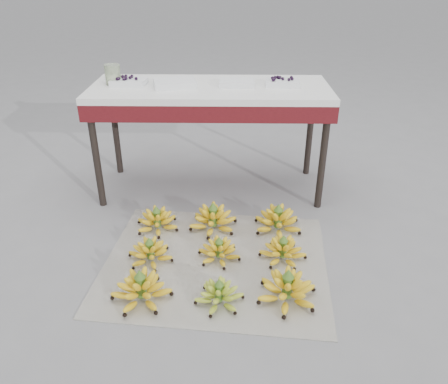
{
  "coord_description": "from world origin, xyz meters",
  "views": [
    {
      "loc": [
        0.05,
        -2.01,
        1.54
      ],
      "look_at": [
        0.01,
        0.26,
        0.31
      ],
      "focal_mm": 35.0,
      "sensor_mm": 36.0,
      "label": 1
    }
  ],
  "objects_px": {
    "bunch_front_left": "(141,289)",
    "bunch_front_right": "(287,289)",
    "tray_right": "(237,83)",
    "bunch_mid_center": "(219,251)",
    "bunch_mid_right": "(283,251)",
    "tray_far_right": "(282,82)",
    "bunch_back_center": "(213,219)",
    "bunch_front_center": "(219,295)",
    "newspaper_mat": "(216,262)",
    "vendor_table": "(210,99)",
    "bunch_mid_left": "(150,253)",
    "bunch_back_left": "(157,221)",
    "glass_jar": "(113,74)",
    "bunch_back_right": "(278,221)",
    "tray_left": "(175,83)",
    "tray_far_left": "(129,82)"
  },
  "relations": [
    {
      "from": "tray_left",
      "to": "glass_jar",
      "type": "height_order",
      "value": "glass_jar"
    },
    {
      "from": "bunch_back_left",
      "to": "bunch_back_center",
      "type": "distance_m",
      "value": 0.36
    },
    {
      "from": "bunch_back_center",
      "to": "tray_left",
      "type": "bearing_deg",
      "value": 112.56
    },
    {
      "from": "bunch_front_right",
      "to": "glass_jar",
      "type": "bearing_deg",
      "value": 132.39
    },
    {
      "from": "tray_right",
      "to": "bunch_back_right",
      "type": "bearing_deg",
      "value": -66.1
    },
    {
      "from": "bunch_back_left",
      "to": "glass_jar",
      "type": "relative_size",
      "value": 2.71
    },
    {
      "from": "bunch_mid_center",
      "to": "tray_right",
      "type": "xyz_separation_m",
      "value": [
        0.1,
        0.91,
        0.74
      ]
    },
    {
      "from": "newspaper_mat",
      "to": "bunch_back_right",
      "type": "xyz_separation_m",
      "value": [
        0.38,
        0.34,
        0.07
      ]
    },
    {
      "from": "bunch_mid_center",
      "to": "vendor_table",
      "type": "distance_m",
      "value": 1.09
    },
    {
      "from": "tray_far_left",
      "to": "tray_right",
      "type": "relative_size",
      "value": 1.02
    },
    {
      "from": "newspaper_mat",
      "to": "glass_jar",
      "type": "distance_m",
      "value": 1.46
    },
    {
      "from": "newspaper_mat",
      "to": "bunch_mid_center",
      "type": "distance_m",
      "value": 0.06
    },
    {
      "from": "bunch_mid_right",
      "to": "tray_far_right",
      "type": "relative_size",
      "value": 1.47
    },
    {
      "from": "bunch_front_right",
      "to": "bunch_mid_center",
      "type": "distance_m",
      "value": 0.49
    },
    {
      "from": "bunch_mid_right",
      "to": "glass_jar",
      "type": "xyz_separation_m",
      "value": [
        -1.11,
        0.92,
        0.78
      ]
    },
    {
      "from": "bunch_mid_left",
      "to": "tray_left",
      "type": "height_order",
      "value": "tray_left"
    },
    {
      "from": "bunch_mid_right",
      "to": "vendor_table",
      "type": "relative_size",
      "value": 0.21
    },
    {
      "from": "bunch_back_right",
      "to": "bunch_front_center",
      "type": "bearing_deg",
      "value": -121.15
    },
    {
      "from": "bunch_back_center",
      "to": "glass_jar",
      "type": "xyz_separation_m",
      "value": [
        -0.7,
        0.6,
        0.77
      ]
    },
    {
      "from": "bunch_back_left",
      "to": "glass_jar",
      "type": "height_order",
      "value": "glass_jar"
    },
    {
      "from": "bunch_front_right",
      "to": "tray_far_right",
      "type": "height_order",
      "value": "tray_far_right"
    },
    {
      "from": "bunch_back_left",
      "to": "bunch_back_center",
      "type": "xyz_separation_m",
      "value": [
        0.36,
        0.01,
        0.01
      ]
    },
    {
      "from": "tray_left",
      "to": "glass_jar",
      "type": "bearing_deg",
      "value": 173.06
    },
    {
      "from": "tray_far_right",
      "to": "bunch_back_left",
      "type": "bearing_deg",
      "value": -143.08
    },
    {
      "from": "bunch_front_center",
      "to": "bunch_mid_left",
      "type": "relative_size",
      "value": 0.77
    },
    {
      "from": "vendor_table",
      "to": "glass_jar",
      "type": "xyz_separation_m",
      "value": [
        -0.66,
        0.03,
        0.15
      ]
    },
    {
      "from": "tray_right",
      "to": "tray_far_right",
      "type": "distance_m",
      "value": 0.31
    },
    {
      "from": "bunch_mid_center",
      "to": "bunch_mid_right",
      "type": "bearing_deg",
      "value": 17.77
    },
    {
      "from": "bunch_front_center",
      "to": "bunch_back_right",
      "type": "height_order",
      "value": "bunch_back_right"
    },
    {
      "from": "bunch_front_left",
      "to": "glass_jar",
      "type": "height_order",
      "value": "glass_jar"
    },
    {
      "from": "bunch_front_center",
      "to": "vendor_table",
      "type": "height_order",
      "value": "vendor_table"
    },
    {
      "from": "bunch_front_center",
      "to": "bunch_back_left",
      "type": "height_order",
      "value": "bunch_back_left"
    },
    {
      "from": "bunch_front_left",
      "to": "bunch_front_right",
      "type": "height_order",
      "value": "bunch_front_right"
    },
    {
      "from": "bunch_front_left",
      "to": "bunch_front_center",
      "type": "relative_size",
      "value": 1.36
    },
    {
      "from": "bunch_front_right",
      "to": "bunch_back_center",
      "type": "xyz_separation_m",
      "value": [
        -0.4,
        0.66,
        -0.0
      ]
    },
    {
      "from": "bunch_mid_left",
      "to": "tray_far_right",
      "type": "height_order",
      "value": "tray_far_right"
    },
    {
      "from": "bunch_mid_left",
      "to": "newspaper_mat",
      "type": "bearing_deg",
      "value": 19.56
    },
    {
      "from": "bunch_mid_left",
      "to": "bunch_front_left",
      "type": "bearing_deg",
      "value": -67.89
    },
    {
      "from": "tray_right",
      "to": "tray_left",
      "type": "bearing_deg",
      "value": -175.6
    },
    {
      "from": "bunch_mid_center",
      "to": "newspaper_mat",
      "type": "bearing_deg",
      "value": -105.11
    },
    {
      "from": "bunch_front_right",
      "to": "bunch_back_right",
      "type": "distance_m",
      "value": 0.65
    },
    {
      "from": "bunch_back_right",
      "to": "bunch_front_right",
      "type": "bearing_deg",
      "value": -94.79
    },
    {
      "from": "bunch_front_right",
      "to": "tray_right",
      "type": "height_order",
      "value": "tray_right"
    },
    {
      "from": "bunch_mid_left",
      "to": "vendor_table",
      "type": "height_order",
      "value": "vendor_table"
    },
    {
      "from": "bunch_back_left",
      "to": "bunch_back_right",
      "type": "height_order",
      "value": "bunch_back_right"
    },
    {
      "from": "bunch_mid_center",
      "to": "tray_far_left",
      "type": "bearing_deg",
      "value": 141.99
    },
    {
      "from": "bunch_back_center",
      "to": "glass_jar",
      "type": "bearing_deg",
      "value": 135.46
    },
    {
      "from": "bunch_back_center",
      "to": "tray_right",
      "type": "distance_m",
      "value": 0.94
    },
    {
      "from": "newspaper_mat",
      "to": "bunch_back_left",
      "type": "distance_m",
      "value": 0.52
    },
    {
      "from": "vendor_table",
      "to": "tray_right",
      "type": "height_order",
      "value": "tray_right"
    }
  ]
}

